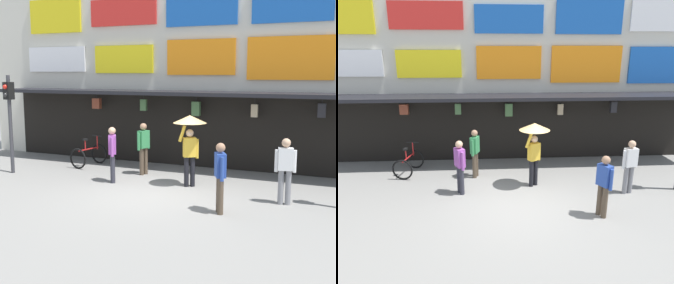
# 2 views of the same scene
# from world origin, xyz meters

# --- Properties ---
(ground_plane) EXTENTS (80.00, 80.00, 0.00)m
(ground_plane) POSITION_xyz_m (0.00, 0.00, 0.00)
(ground_plane) COLOR gray
(shopfront) EXTENTS (18.00, 2.60, 8.00)m
(shopfront) POSITION_xyz_m (0.01, 4.57, 3.96)
(shopfront) COLOR beige
(shopfront) RESTS_ON ground
(bicycle_parked) EXTENTS (0.90, 1.26, 1.05)m
(bicycle_parked) POSITION_xyz_m (-3.65, 2.56, 0.39)
(bicycle_parked) COLOR black
(bicycle_parked) RESTS_ON ground
(pedestrian_in_blue) EXTENTS (0.52, 0.29, 1.68)m
(pedestrian_in_blue) POSITION_xyz_m (3.40, 0.53, 0.95)
(pedestrian_in_blue) COLOR gray
(pedestrian_in_blue) RESTS_ON ground
(pedestrian_in_purple) EXTENTS (0.33, 0.51, 1.68)m
(pedestrian_in_purple) POSITION_xyz_m (-1.29, 2.13, 0.95)
(pedestrian_in_purple) COLOR brown
(pedestrian_in_purple) RESTS_ON ground
(pedestrian_in_white) EXTENTS (0.36, 0.48, 1.68)m
(pedestrian_in_white) POSITION_xyz_m (-1.70, 0.84, 0.95)
(pedestrian_in_white) COLOR #2D2D38
(pedestrian_in_white) RESTS_ON ground
(pedestrian_with_umbrella) EXTENTS (0.96, 0.96, 2.08)m
(pedestrian_with_umbrella) POSITION_xyz_m (0.60, 1.27, 1.64)
(pedestrian_with_umbrella) COLOR black
(pedestrian_with_umbrella) RESTS_ON ground
(pedestrian_in_red) EXTENTS (0.36, 0.48, 1.68)m
(pedestrian_in_red) POSITION_xyz_m (2.10, -0.78, 0.95)
(pedestrian_in_red) COLOR brown
(pedestrian_in_red) RESTS_ON ground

